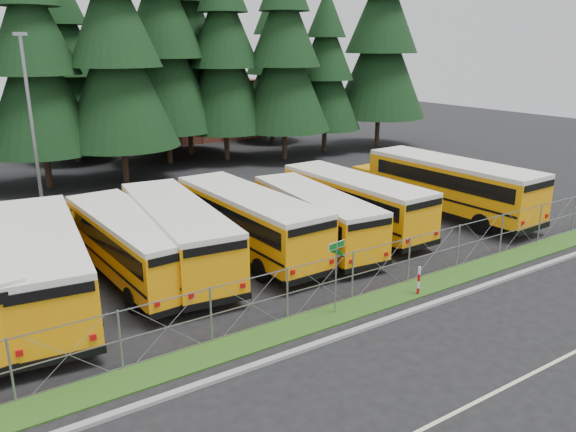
% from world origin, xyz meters
% --- Properties ---
extents(ground, '(120.00, 120.00, 0.00)m').
position_xyz_m(ground, '(0.00, 0.00, 0.00)').
color(ground, black).
rests_on(ground, ground).
extents(curb, '(50.00, 0.25, 0.12)m').
position_xyz_m(curb, '(0.00, -3.10, 0.06)').
color(curb, gray).
rests_on(curb, ground).
extents(grass_verge, '(50.00, 1.40, 0.06)m').
position_xyz_m(grass_verge, '(0.00, -1.70, 0.03)').
color(grass_verge, '#1D4413').
rests_on(grass_verge, ground).
extents(road_lane_line, '(50.00, 0.12, 0.01)m').
position_xyz_m(road_lane_line, '(0.00, -8.00, 0.01)').
color(road_lane_line, beige).
rests_on(road_lane_line, ground).
extents(chainlink_fence, '(44.00, 0.10, 2.00)m').
position_xyz_m(chainlink_fence, '(0.00, -1.00, 1.00)').
color(chainlink_fence, gray).
rests_on(chainlink_fence, ground).
extents(brick_building, '(22.00, 10.00, 6.00)m').
position_xyz_m(brick_building, '(6.00, 40.00, 3.00)').
color(brick_building, brown).
rests_on(brick_building, ground).
extents(bus_1, '(4.17, 12.06, 3.10)m').
position_xyz_m(bus_1, '(-11.02, 5.05, 1.55)').
color(bus_1, orange).
rests_on(bus_1, ground).
extents(bus_2, '(3.15, 11.02, 2.86)m').
position_xyz_m(bus_2, '(-7.51, 5.86, 1.43)').
color(bus_2, orange).
rests_on(bus_2, ground).
extents(bus_3, '(3.91, 11.68, 3.00)m').
position_xyz_m(bus_3, '(-5.43, 5.81, 1.50)').
color(bus_3, orange).
rests_on(bus_3, ground).
extents(bus_4, '(3.04, 11.52, 3.00)m').
position_xyz_m(bus_4, '(-1.95, 5.80, 1.50)').
color(bus_4, orange).
rests_on(bus_4, ground).
extents(bus_5, '(3.48, 10.67, 2.75)m').
position_xyz_m(bus_5, '(1.36, 5.01, 1.37)').
color(bus_5, orange).
rests_on(bus_5, ground).
extents(bus_6, '(2.88, 11.17, 2.91)m').
position_xyz_m(bus_6, '(4.47, 5.86, 1.46)').
color(bus_6, orange).
rests_on(bus_6, ground).
extents(bus_east, '(3.46, 12.48, 3.24)m').
position_xyz_m(bus_east, '(10.83, 5.02, 1.62)').
color(bus_east, orange).
rests_on(bus_east, ground).
extents(street_sign, '(0.83, 0.55, 2.81)m').
position_xyz_m(street_sign, '(-2.29, -1.60, 2.03)').
color(street_sign, gray).
rests_on(street_sign, ground).
extents(striped_bollard, '(0.11, 0.11, 1.20)m').
position_xyz_m(striped_bollard, '(1.45, -2.12, 0.60)').
color(striped_bollard, '#B20C0C').
rests_on(striped_bollard, ground).
extents(light_standard, '(0.70, 0.35, 10.14)m').
position_xyz_m(light_standard, '(-8.73, 17.89, 5.50)').
color(light_standard, gray).
rests_on(light_standard, ground).
extents(conifer_3, '(7.61, 7.61, 16.83)m').
position_xyz_m(conifer_3, '(-7.06, 24.53, 8.42)').
color(conifer_3, black).
rests_on(conifer_3, ground).
extents(conifer_4, '(8.04, 8.04, 17.79)m').
position_xyz_m(conifer_4, '(-2.11, 23.12, 8.90)').
color(conifer_4, black).
rests_on(conifer_4, ground).
extents(conifer_5, '(8.48, 8.48, 18.76)m').
position_xyz_m(conifer_5, '(3.15, 27.87, 9.38)').
color(conifer_5, black).
rests_on(conifer_5, ground).
extents(conifer_6, '(7.69, 7.69, 17.01)m').
position_xyz_m(conifer_6, '(7.75, 26.42, 8.51)').
color(conifer_6, black).
rests_on(conifer_6, ground).
extents(conifer_7, '(7.76, 7.76, 17.15)m').
position_xyz_m(conifer_7, '(12.08, 24.01, 8.58)').
color(conifer_7, black).
rests_on(conifer_7, ground).
extents(conifer_8, '(6.49, 6.49, 14.36)m').
position_xyz_m(conifer_8, '(17.20, 25.11, 7.18)').
color(conifer_8, black).
rests_on(conifer_8, ground).
extents(conifer_9, '(8.75, 8.75, 19.34)m').
position_xyz_m(conifer_9, '(23.22, 24.58, 9.67)').
color(conifer_9, black).
rests_on(conifer_9, ground).
extents(conifer_11, '(7.08, 7.08, 15.65)m').
position_xyz_m(conifer_11, '(-3.17, 32.86, 7.82)').
color(conifer_11, black).
rests_on(conifer_11, ground).
extents(conifer_12, '(8.29, 8.29, 18.34)m').
position_xyz_m(conifer_12, '(6.24, 30.53, 9.17)').
color(conifer_12, black).
rests_on(conifer_12, ground).
extents(conifer_13, '(6.71, 6.71, 14.83)m').
position_xyz_m(conifer_13, '(16.16, 32.55, 7.42)').
color(conifer_13, black).
rests_on(conifer_13, ground).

